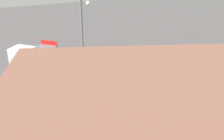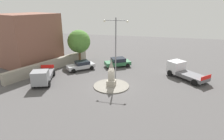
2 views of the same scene
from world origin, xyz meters
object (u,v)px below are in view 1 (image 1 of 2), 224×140
car_green_passing (18,108)px  truck_grey_parked_right (200,135)px  truck_white_waiting (30,55)px  tree_near_wall (17,129)px  streetlamp (82,38)px  monument (116,73)px

car_green_passing → truck_grey_parked_right: truck_grey_parked_right is taller
truck_white_waiting → truck_grey_parked_right: bearing=-159.6°
truck_white_waiting → tree_near_wall: 17.35m
streetlamp → truck_white_waiting: streetlamp is taller
tree_near_wall → truck_grey_parked_right: bearing=-95.7°
truck_grey_parked_right → tree_near_wall: tree_near_wall is taller
truck_white_waiting → tree_near_wall: bearing=169.1°
streetlamp → car_green_passing: (-0.79, 5.18, -4.19)m
streetlamp → truck_grey_parked_right: bearing=-155.2°
car_green_passing → tree_near_wall: size_ratio=0.79×
car_green_passing → streetlamp: bearing=-81.3°
truck_grey_parked_right → tree_near_wall: bearing=84.3°
truck_white_waiting → car_green_passing: bearing=165.2°
car_green_passing → tree_near_wall: bearing=174.7°
truck_grey_parked_right → tree_near_wall: size_ratio=1.03×
car_green_passing → truck_grey_parked_right: size_ratio=0.77×
monument → tree_near_wall: tree_near_wall is taller
streetlamp → truck_grey_parked_right: streetlamp is taller
streetlamp → truck_white_waiting: 10.22m
streetlamp → truck_grey_parked_right: (-8.76, -4.05, -3.98)m
monument → car_green_passing: bearing=96.4°
streetlamp → tree_near_wall: bearing=143.1°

